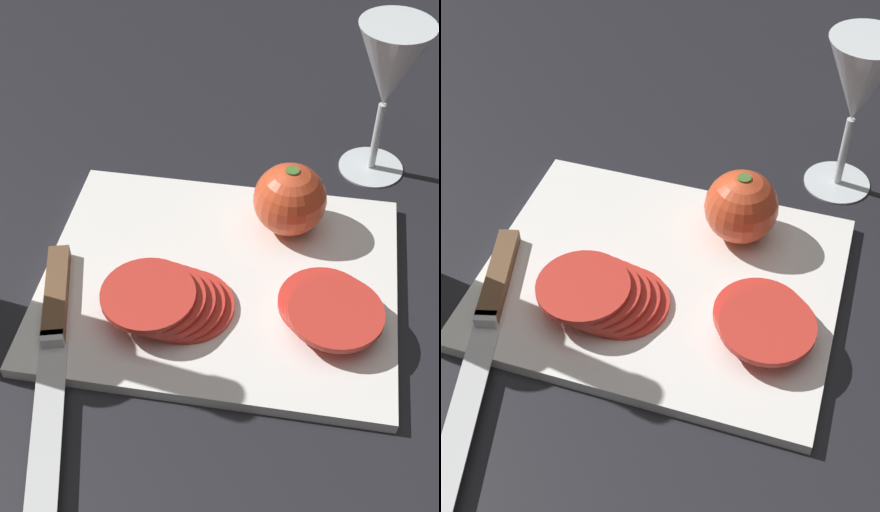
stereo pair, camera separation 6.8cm
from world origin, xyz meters
TOP-DOWN VIEW (x-y plane):
  - ground_plane at (0.00, 0.00)m, footprint 3.00×3.00m
  - cutting_board at (0.10, 0.01)m, footprint 0.34×0.28m
  - wine_glass at (-0.05, -0.20)m, footprint 0.08×0.08m
  - whole_tomato at (0.04, -0.07)m, footprint 0.07×0.07m
  - knife at (0.23, 0.09)m, footprint 0.10×0.30m
  - tomato_slice_stack_near at (0.14, 0.06)m, footprint 0.12×0.10m
  - tomato_slice_stack_far at (-0.01, 0.04)m, footprint 0.10×0.11m

SIDE VIEW (x-z plane):
  - ground_plane at x=0.00m, z-range 0.00..0.00m
  - cutting_board at x=0.10m, z-range 0.00..0.01m
  - knife at x=0.23m, z-range 0.01..0.03m
  - tomato_slice_stack_far at x=-0.01m, z-range 0.01..0.04m
  - tomato_slice_stack_near at x=0.14m, z-range 0.01..0.04m
  - whole_tomato at x=0.04m, z-range 0.01..0.09m
  - wine_glass at x=-0.05m, z-range 0.04..0.22m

